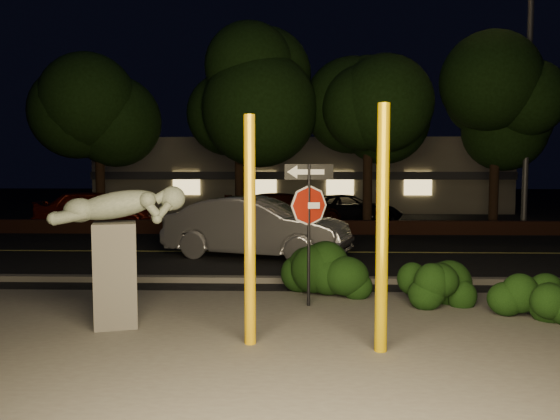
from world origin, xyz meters
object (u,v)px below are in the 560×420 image
(parked_car_red, at_px, (96,209))
(parked_car_dark, at_px, (349,210))
(signpost, at_px, (309,206))
(streetlight, at_px, (523,59))
(silver_sedan, at_px, (257,227))
(parked_car_darkred, at_px, (287,210))
(yellow_pole_right, at_px, (382,230))
(sculpture, at_px, (117,241))
(yellow_pole_left, at_px, (250,231))

(parked_car_red, xyz_separation_m, parked_car_dark, (10.12, 1.91, -0.14))
(signpost, height_order, streetlight, streetlight)
(signpost, distance_m, silver_sedan, 5.38)
(parked_car_dark, bearing_deg, parked_car_darkred, 103.17)
(parked_car_darkred, relative_size, parked_car_dark, 1.05)
(yellow_pole_right, relative_size, sculpture, 1.52)
(sculpture, bearing_deg, yellow_pole_right, -32.49)
(signpost, relative_size, streetlight, 0.23)
(sculpture, bearing_deg, parked_car_red, 94.83)
(sculpture, height_order, streetlight, streetlight)
(yellow_pole_right, xyz_separation_m, parked_car_dark, (1.09, 16.16, -0.96))
(sculpture, relative_size, silver_sedan, 0.43)
(parked_car_red, bearing_deg, silver_sedan, -145.35)
(silver_sedan, bearing_deg, yellow_pole_left, -159.11)
(yellow_pole_left, bearing_deg, streetlight, 56.80)
(streetlight, xyz_separation_m, parked_car_dark, (-6.26, 2.06, -5.82))
(parked_car_dark, bearing_deg, sculpture, 150.92)
(signpost, xyz_separation_m, sculpture, (-2.88, -1.25, -0.44))
(signpost, xyz_separation_m, parked_car_red, (-8.14, 11.94, -0.97))
(signpost, xyz_separation_m, silver_sedan, (-1.28, 5.14, -0.93))
(parked_car_red, relative_size, parked_car_darkred, 0.95)
(streetlight, bearing_deg, parked_car_red, 168.15)
(yellow_pole_left, relative_size, parked_car_dark, 0.68)
(signpost, relative_size, parked_car_dark, 0.54)
(silver_sedan, bearing_deg, signpost, -148.74)
(sculpture, height_order, parked_car_red, sculpture)
(parked_car_red, bearing_deg, parked_car_dark, -89.92)
(streetlight, bearing_deg, sculpture, -141.79)
(silver_sedan, xyz_separation_m, parked_car_red, (-6.86, 6.79, -0.03))
(parked_car_darkred, bearing_deg, sculpture, 145.45)
(sculpture, xyz_separation_m, silver_sedan, (1.61, 6.40, -0.49))
(yellow_pole_left, relative_size, signpost, 1.26)
(parked_car_darkred, bearing_deg, yellow_pole_right, 160.42)
(silver_sedan, bearing_deg, parked_car_darkred, 12.31)
(signpost, distance_m, parked_car_dark, 14.04)
(yellow_pole_left, bearing_deg, parked_car_red, 117.58)
(parked_car_red, bearing_deg, yellow_pole_right, -158.27)
(yellow_pole_left, distance_m, parked_car_red, 15.81)
(parked_car_red, distance_m, parked_car_dark, 10.30)
(sculpture, bearing_deg, signpost, 6.62)
(yellow_pole_right, bearing_deg, signpost, 111.02)
(signpost, distance_m, parked_car_red, 14.48)
(signpost, bearing_deg, parked_car_red, 117.47)
(signpost, relative_size, parked_car_darkred, 0.51)
(yellow_pole_left, xyz_separation_m, sculpture, (-2.05, 0.81, -0.24))
(streetlight, xyz_separation_m, parked_car_red, (-16.38, 0.14, -5.68))
(yellow_pole_left, distance_m, yellow_pole_right, 1.73)
(yellow_pole_left, xyz_separation_m, parked_car_dark, (2.81, 15.91, -0.91))
(parked_car_red, relative_size, parked_car_dark, 1.00)
(streetlight, distance_m, parked_car_red, 17.34)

